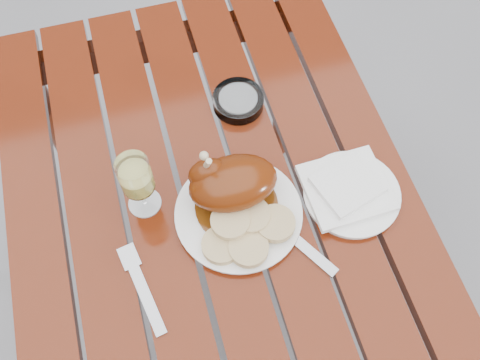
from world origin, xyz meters
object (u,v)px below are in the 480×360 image
table (223,279)px  wine_glass (139,185)px  ashtray (238,101)px  side_plate (351,194)px  dinner_plate (239,214)px

table → wine_glass: wine_glass is taller
table → ashtray: ashtray is taller
side_plate → wine_glass: bearing=166.3°
dinner_plate → side_plate: size_ratio=1.29×
side_plate → ashtray: 0.32m
side_plate → ashtray: ashtray is taller
dinner_plate → ashtray: (0.07, 0.26, 0.01)m
dinner_plate → ashtray: bearing=74.3°
table → dinner_plate: bearing=-6.8°
dinner_plate → side_plate: same height
table → side_plate: (0.27, -0.02, 0.38)m
wine_glass → ashtray: size_ratio=1.38×
dinner_plate → wine_glass: size_ratio=1.62×
dinner_plate → wine_glass: bearing=155.8°
dinner_plate → wine_glass: 0.20m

